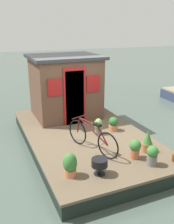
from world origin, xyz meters
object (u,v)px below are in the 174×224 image
at_px(houseboat_cabin, 65,86).
at_px(potted_plant_rosemary, 135,148).
at_px(potted_plant_ivy, 113,124).
at_px(potted_plant_lavender, 70,165).
at_px(potted_plant_basil, 98,126).
at_px(potted_plant_fern, 152,155).
at_px(charcoal_grill, 100,163).
at_px(bicycle, 92,137).
at_px(potted_plant_succulent, 147,142).

xyz_separation_m(houseboat_cabin, potted_plant_rosemary, (-3.53, -0.51, -0.78)).
relative_size(potted_plant_ivy, potted_plant_lavender, 0.80).
relative_size(potted_plant_basil, potted_plant_fern, 1.00).
distance_m(potted_plant_ivy, potted_plant_basil, 0.52).
height_order(potted_plant_basil, charcoal_grill, potted_plant_basil).
height_order(bicycle, potted_plant_lavender, bicycle).
distance_m(bicycle, potted_plant_ivy, 1.46).
bearing_deg(potted_plant_ivy, bicycle, 129.28).
distance_m(potted_plant_lavender, potted_plant_succulent, 2.14).
relative_size(potted_plant_rosemary, potted_plant_basil, 1.01).
bearing_deg(potted_plant_basil, bicycle, 145.30).
bearing_deg(potted_plant_basil, charcoal_grill, 154.88).
bearing_deg(houseboat_cabin, potted_plant_ivy, -155.14).
bearing_deg(potted_plant_succulent, bicycle, 64.69).
distance_m(houseboat_cabin, potted_plant_rosemary, 3.65).
bearing_deg(potted_plant_lavender, bicycle, -45.85).
bearing_deg(houseboat_cabin, bicycle, 174.58).
bearing_deg(charcoal_grill, potted_plant_ivy, -35.88).
distance_m(bicycle, potted_plant_basil, 1.07).
xyz_separation_m(houseboat_cabin, bicycle, (-2.78, 0.26, -0.67)).
height_order(potted_plant_basil, potted_plant_succulent, potted_plant_succulent).
bearing_deg(potted_plant_ivy, potted_plant_rosemary, 168.22).
bearing_deg(potted_plant_succulent, potted_plant_basil, 23.45).
height_order(houseboat_cabin, potted_plant_rosemary, houseboat_cabin).
distance_m(houseboat_cabin, potted_plant_ivy, 2.21).
bearing_deg(potted_plant_lavender, potted_plant_succulent, -82.86).
height_order(potted_plant_lavender, potted_plant_succulent, potted_plant_succulent).
height_order(potted_plant_ivy, potted_plant_lavender, potted_plant_lavender).
bearing_deg(potted_plant_fern, charcoal_grill, 84.10).
relative_size(houseboat_cabin, charcoal_grill, 6.38).
distance_m(bicycle, potted_plant_lavender, 1.23).
relative_size(houseboat_cabin, bicycle, 1.38).
height_order(bicycle, potted_plant_succulent, bicycle).
bearing_deg(houseboat_cabin, potted_plant_succulent, -163.79).
bearing_deg(potted_plant_fern, houseboat_cabin, 9.95).
distance_m(bicycle, potted_plant_succulent, 1.38).
relative_size(potted_plant_succulent, charcoal_grill, 1.56).
relative_size(potted_plant_lavender, charcoal_grill, 1.47).
distance_m(bicycle, potted_plant_rosemary, 1.08).
relative_size(bicycle, potted_plant_ivy, 3.94).
height_order(potted_plant_ivy, potted_plant_fern, potted_plant_fern).
bearing_deg(potted_plant_fern, potted_plant_ivy, -4.66).
bearing_deg(potted_plant_fern, potted_plant_succulent, -26.58).
relative_size(potted_plant_ivy, potted_plant_rosemary, 0.90).
bearing_deg(potted_plant_lavender, charcoal_grill, -107.02).
xyz_separation_m(potted_plant_ivy, potted_plant_fern, (-2.08, 0.17, 0.04)).
height_order(bicycle, potted_plant_fern, bicycle).
relative_size(bicycle, potted_plant_fern, 3.55).
distance_m(potted_plant_succulent, charcoal_grill, 1.59).
bearing_deg(potted_plant_rosemary, potted_plant_basil, 5.94).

